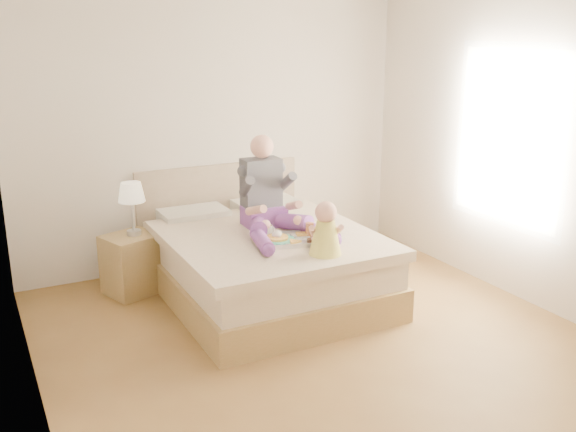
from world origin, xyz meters
name	(u,v)px	position (x,y,z in m)	size (l,w,h in m)	color
room	(333,145)	(0.08, 0.01, 1.51)	(4.02, 4.22, 2.71)	brown
bed	(260,259)	(0.00, 1.08, 0.32)	(1.70, 2.18, 1.00)	olive
nightstand	(132,264)	(-1.03, 1.62, 0.27)	(0.55, 0.52, 0.54)	olive
lamp	(131,195)	(-0.99, 1.62, 0.90)	(0.23, 0.23, 0.48)	silver
adult	(269,202)	(0.07, 1.03, 0.85)	(0.71, 1.01, 0.84)	#71398F
tray	(289,238)	(0.06, 0.65, 0.64)	(0.55, 0.48, 0.14)	silver
baby	(325,233)	(0.17, 0.24, 0.78)	(0.31, 0.38, 0.42)	#E7DC49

